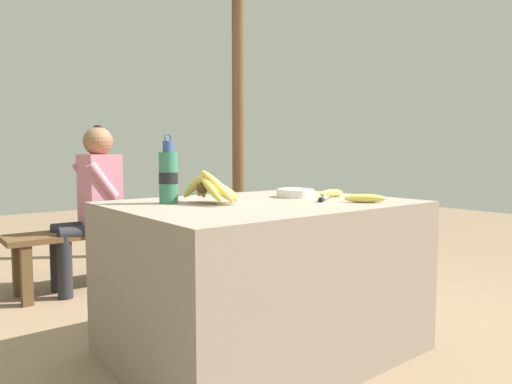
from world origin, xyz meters
TOP-DOWN VIEW (x-y plane):
  - ground_plane at (0.00, 0.00)m, footprint 12.00×12.00m
  - market_counter at (0.00, 0.00)m, footprint 1.27×0.95m
  - banana_bunch_ripe at (-0.23, 0.08)m, footprint 0.20×0.33m
  - serving_bowl at (0.26, 0.07)m, footprint 0.18×0.18m
  - water_bottle at (-0.37, 0.19)m, footprint 0.08×0.08m
  - loose_banana_front at (0.32, -0.31)m, footprint 0.15×0.15m
  - loose_banana_side at (0.41, -0.04)m, footprint 0.17×0.05m
  - knife at (0.24, -0.14)m, footprint 0.19×0.14m
  - wooden_bench at (-0.13, 1.46)m, footprint 1.36×0.32m
  - seated_vendor at (-0.28, 1.43)m, footprint 0.41×0.39m
  - banana_bunch_green at (0.28, 1.46)m, footprint 0.16×0.25m
  - support_post_far at (1.13, 1.74)m, footprint 0.11×0.11m

SIDE VIEW (x-z plane):
  - ground_plane at x=0.00m, z-range 0.00..0.00m
  - wooden_bench at x=-0.13m, z-range 0.13..0.52m
  - market_counter at x=0.00m, z-range 0.00..0.68m
  - banana_bunch_green at x=0.28m, z-range 0.39..0.50m
  - seated_vendor at x=-0.28m, z-range 0.07..1.16m
  - knife at x=0.24m, z-range 0.68..0.70m
  - loose_banana_front at x=0.32m, z-range 0.68..0.72m
  - loose_banana_side at x=0.41m, z-range 0.68..0.72m
  - serving_bowl at x=0.26m, z-range 0.68..0.73m
  - banana_bunch_ripe at x=-0.23m, z-range 0.67..0.83m
  - water_bottle at x=-0.37m, z-range 0.65..0.95m
  - support_post_far at x=1.13m, z-range 0.00..2.57m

